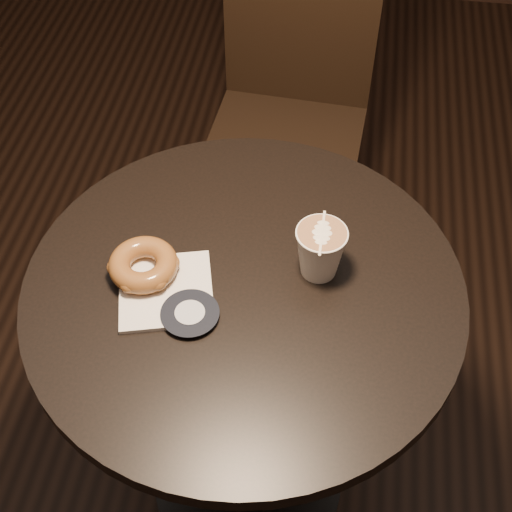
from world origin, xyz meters
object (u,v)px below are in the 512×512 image
doughnut (143,265)px  pastry_bag (166,291)px  cafe_table (245,352)px  chair (293,86)px  latte_cup (320,252)px

doughnut → pastry_bag: bearing=-35.7°
cafe_table → chair: bearing=90.3°
pastry_bag → doughnut: bearing=129.4°
chair → doughnut: 0.86m
cafe_table → latte_cup: latte_cup is taller
pastry_bag → latte_cup: (0.23, 0.08, 0.04)m
doughnut → chair: bearing=79.3°
pastry_bag → cafe_table: bearing=1.5°
cafe_table → chair: size_ratio=0.78×
doughnut → latte_cup: bearing=10.4°
pastry_bag → latte_cup: bearing=4.0°
pastry_bag → latte_cup: latte_cup is taller
cafe_table → latte_cup: 0.27m
doughnut → cafe_table: bearing=1.9°
latte_cup → doughnut: bearing=-169.6°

